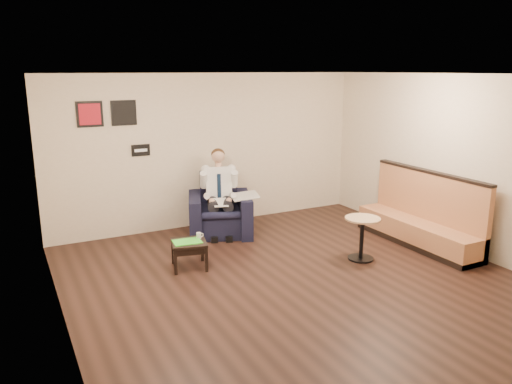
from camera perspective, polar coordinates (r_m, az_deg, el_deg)
name	(u,v)px	position (r m, az deg, el deg)	size (l,w,h in m)	color
ground	(294,280)	(7.10, 4.39, -9.95)	(6.00, 6.00, 0.00)	black
wall_back	(210,150)	(9.29, -5.24, 4.76)	(6.00, 0.02, 2.80)	beige
wall_front	(492,254)	(4.51, 25.32, -6.44)	(6.00, 0.02, 2.80)	beige
wall_left	(56,211)	(5.71, -21.89, -1.99)	(0.02, 6.00, 2.80)	beige
wall_right	(456,163)	(8.61, 21.85, 3.09)	(0.02, 6.00, 2.80)	beige
ceiling	(298,74)	(6.50, 4.86, 13.28)	(6.00, 6.00, 0.02)	white
seating_sign	(141,150)	(8.86, -13.04, 4.67)	(0.32, 0.02, 0.20)	black
art_print_left	(90,114)	(8.62, -18.47, 8.43)	(0.42, 0.03, 0.42)	red
art_print_right	(124,113)	(8.73, -14.88, 8.73)	(0.42, 0.03, 0.42)	black
armchair	(220,205)	(8.84, -4.17, -1.52)	(1.08, 1.08, 1.04)	black
seated_man	(220,197)	(8.66, -4.14, -0.53)	(0.68, 1.02, 1.43)	white
lap_papers	(220,202)	(8.57, -4.09, -1.19)	(0.24, 0.34, 0.01)	white
newspaper	(245,196)	(8.71, -1.28, -0.43)	(0.45, 0.57, 0.01)	silver
side_table	(189,254)	(7.48, -7.64, -7.09)	(0.50, 0.50, 0.41)	black
green_folder	(187,242)	(7.39, -7.88, -5.64)	(0.41, 0.29, 0.01)	#3ED92B
coffee_mug	(199,235)	(7.51, -6.56, -4.96)	(0.07, 0.07, 0.09)	white
smartphone	(191,238)	(7.55, -7.47, -5.21)	(0.13, 0.06, 0.01)	black
banquette	(419,209)	(8.68, 18.10, -1.89)	(0.57, 2.37, 1.21)	#AF6D44
cafe_table	(362,239)	(7.85, 11.98, -5.23)	(0.54, 0.54, 0.67)	tan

